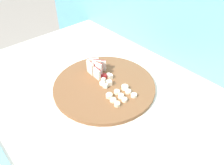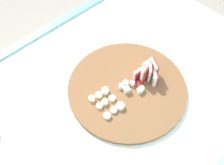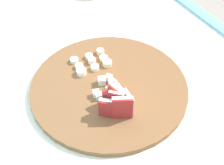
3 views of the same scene
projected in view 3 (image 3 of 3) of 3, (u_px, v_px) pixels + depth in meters
tiled_countertop at (105, 141)px, 1.36m from camera, size 1.49×0.86×0.92m
cutting_board at (109, 88)px, 0.93m from camera, size 0.43×0.43×0.02m
apple_wedge_fan at (118, 102)px, 0.84m from camera, size 0.10×0.08×0.07m
apple_dice_pile at (105, 88)px, 0.91m from camera, size 0.08×0.08×0.02m
banana_slice_rows at (92, 62)px, 0.98m from camera, size 0.09×0.12×0.02m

